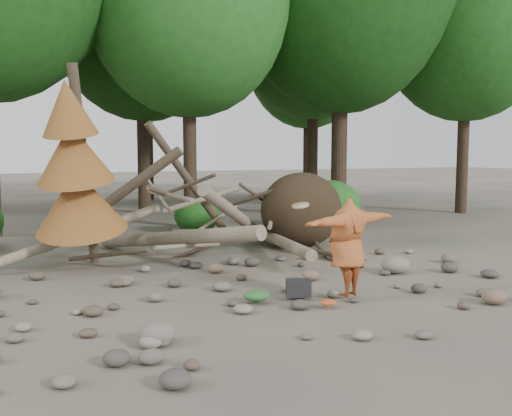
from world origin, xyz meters
name	(u,v)px	position (x,y,z in m)	size (l,w,h in m)	color
ground	(281,295)	(0.00, 0.00, 0.00)	(120.00, 120.00, 0.00)	#514C44
deadfall_pile	(282,213)	(2.02, 4.24, 0.95)	(8.55, 5.24, 3.30)	#332619
dead_conifer	(76,171)	(-3.12, 3.37, 2.11)	(2.06, 2.16, 4.35)	#4C3F30
bush_mid	(197,215)	(0.80, 7.80, 0.56)	(1.40, 1.40, 1.12)	#205D1A
bush_right	(330,205)	(5.00, 7.00, 0.80)	(2.00, 2.00, 1.60)	#286E22
frisbee_thrower	(347,247)	(0.89, -0.75, 0.92)	(2.13, 1.05, 1.68)	#A85226
backpack	(298,291)	(0.14, -0.40, 0.14)	(0.42, 0.28, 0.28)	black
cloth_green	(257,298)	(-0.62, -0.37, 0.09)	(0.46, 0.39, 0.17)	#286327
cloth_orange	(328,305)	(0.33, -1.09, 0.05)	(0.28, 0.23, 0.10)	#BE4820
boulder_front_left	(157,333)	(-2.60, -1.72, 0.15)	(0.50, 0.45, 0.30)	slate
boulder_front_right	(494,297)	(3.00, -1.92, 0.13)	(0.43, 0.38, 0.26)	brown
boulder_mid_right	(395,265)	(2.95, 0.70, 0.18)	(0.61, 0.55, 0.37)	gray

